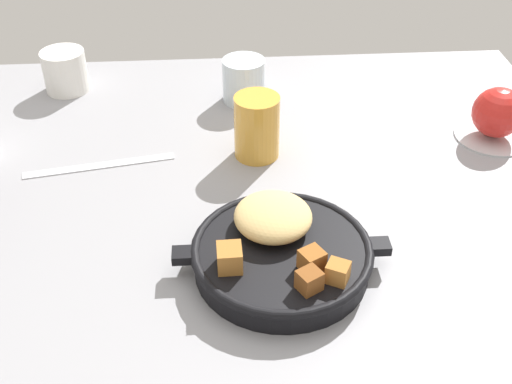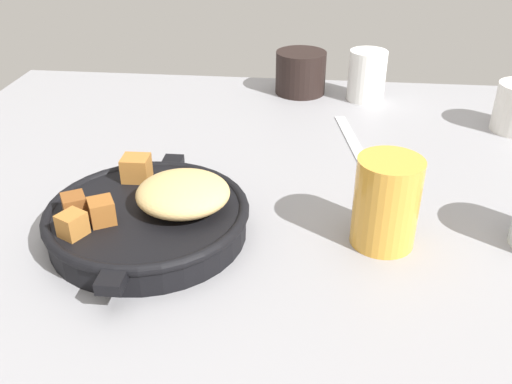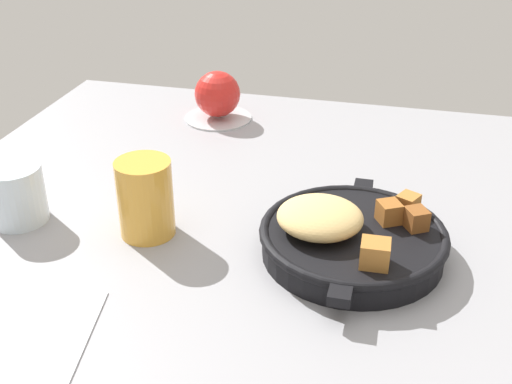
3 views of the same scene
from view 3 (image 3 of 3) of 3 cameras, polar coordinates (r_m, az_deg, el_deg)
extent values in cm
cube|color=gray|center=(78.75, 0.73, -6.15)|extent=(105.15, 99.70, 2.40)
cylinder|color=black|center=(77.85, 8.48, -4.41)|extent=(21.47, 21.47, 3.35)
torus|color=black|center=(77.09, 8.55, -3.53)|extent=(22.24, 22.24, 1.20)
cube|color=black|center=(87.54, 9.41, 0.42)|extent=(2.64, 2.40, 1.20)
cube|color=black|center=(67.43, 7.39, -9.00)|extent=(2.64, 2.40, 1.20)
ellipsoid|color=tan|center=(75.74, 5.65, -2.21)|extent=(9.75, 10.13, 3.41)
cube|color=brown|center=(78.22, 13.90, -2.30)|extent=(3.33, 3.26, 2.51)
cube|color=#935623|center=(78.78, 11.61, -1.75)|extent=(3.46, 3.42, 2.58)
cube|color=#A86B2D|center=(81.13, 13.20, -1.03)|extent=(3.22, 3.14, 2.45)
cube|color=#A86B2D|center=(70.69, 10.42, -5.34)|extent=(2.97, 3.21, 2.88)
cylinder|color=#B7BABF|center=(115.60, -3.35, 6.61)|extent=(11.85, 11.85, 0.60)
sphere|color=red|center=(114.06, -3.41, 8.60)|extent=(7.96, 7.96, 7.96)
cube|color=silver|center=(65.64, -16.18, -14.42)|extent=(22.41, 5.53, 0.36)
cylinder|color=silver|center=(88.34, -20.35, -0.14)|extent=(7.41, 7.41, 7.62)
cylinder|color=gold|center=(80.61, -9.70, -0.54)|extent=(6.89, 6.89, 9.91)
camera|label=1|loc=(0.79, 63.26, 23.03)|focal=44.98mm
camera|label=2|loc=(1.18, 3.66, 24.53)|focal=39.41mm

